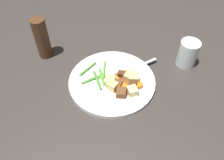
% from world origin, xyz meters
% --- Properties ---
extents(ground_plane, '(3.00, 3.00, 0.00)m').
position_xyz_m(ground_plane, '(0.00, 0.00, 0.00)').
color(ground_plane, '#383330').
extents(dinner_plate, '(0.28, 0.28, 0.01)m').
position_xyz_m(dinner_plate, '(0.00, 0.00, 0.01)').
color(dinner_plate, white).
rests_on(dinner_plate, ground_plane).
extents(stew_sauce, '(0.10, 0.10, 0.00)m').
position_xyz_m(stew_sauce, '(0.04, -0.00, 0.01)').
color(stew_sauce, brown).
rests_on(stew_sauce, dinner_plate).
extents(carrot_slice_0, '(0.04, 0.04, 0.01)m').
position_xyz_m(carrot_slice_0, '(0.04, 0.03, 0.02)').
color(carrot_slice_0, orange).
rests_on(carrot_slice_0, dinner_plate).
extents(carrot_slice_1, '(0.04, 0.04, 0.01)m').
position_xyz_m(carrot_slice_1, '(0.04, -0.03, 0.02)').
color(carrot_slice_1, orange).
rests_on(carrot_slice_1, dinner_plate).
extents(carrot_slice_2, '(0.03, 0.03, 0.01)m').
position_xyz_m(carrot_slice_2, '(0.09, -0.00, 0.02)').
color(carrot_slice_2, orange).
rests_on(carrot_slice_2, dinner_plate).
extents(carrot_slice_3, '(0.03, 0.03, 0.01)m').
position_xyz_m(carrot_slice_3, '(0.01, 0.00, 0.02)').
color(carrot_slice_3, orange).
rests_on(carrot_slice_3, dinner_plate).
extents(potato_chunk_0, '(0.03, 0.03, 0.03)m').
position_xyz_m(potato_chunk_0, '(0.01, -0.03, 0.03)').
color(potato_chunk_0, '#E5CC7A').
rests_on(potato_chunk_0, dinner_plate).
extents(potato_chunk_1, '(0.04, 0.04, 0.02)m').
position_xyz_m(potato_chunk_1, '(0.07, -0.03, 0.03)').
color(potato_chunk_1, '#EAD68C').
rests_on(potato_chunk_1, dinner_plate).
extents(potato_chunk_2, '(0.04, 0.04, 0.03)m').
position_xyz_m(potato_chunk_2, '(0.00, -0.02, 0.03)').
color(potato_chunk_2, '#E5CC7A').
rests_on(potato_chunk_2, dinner_plate).
extents(potato_chunk_3, '(0.04, 0.04, 0.03)m').
position_xyz_m(potato_chunk_3, '(0.05, 0.02, 0.03)').
color(potato_chunk_3, '#E5CC7A').
rests_on(potato_chunk_3, dinner_plate).
extents(potato_chunk_4, '(0.04, 0.04, 0.03)m').
position_xyz_m(potato_chunk_4, '(0.07, 0.02, 0.03)').
color(potato_chunk_4, '#E5CC7A').
rests_on(potato_chunk_4, dinner_plate).
extents(meat_chunk_0, '(0.03, 0.03, 0.02)m').
position_xyz_m(meat_chunk_0, '(0.02, -0.02, 0.02)').
color(meat_chunk_0, brown).
rests_on(meat_chunk_0, dinner_plate).
extents(meat_chunk_1, '(0.02, 0.02, 0.02)m').
position_xyz_m(meat_chunk_1, '(0.02, 0.03, 0.02)').
color(meat_chunk_1, '#4C2B19').
rests_on(meat_chunk_1, dinner_plate).
extents(meat_chunk_2, '(0.03, 0.04, 0.02)m').
position_xyz_m(meat_chunk_2, '(0.04, -0.05, 0.02)').
color(meat_chunk_2, brown).
rests_on(meat_chunk_2, dinner_plate).
extents(meat_chunk_3, '(0.02, 0.03, 0.02)m').
position_xyz_m(meat_chunk_3, '(0.07, -0.01, 0.03)').
color(meat_chunk_3, '#4C2B19').
rests_on(meat_chunk_3, dinner_plate).
extents(green_bean_0, '(0.04, 0.07, 0.01)m').
position_xyz_m(green_bean_0, '(-0.03, -0.00, 0.02)').
color(green_bean_0, '#599E38').
rests_on(green_bean_0, dinner_plate).
extents(green_bean_1, '(0.04, 0.05, 0.01)m').
position_xyz_m(green_bean_1, '(-0.07, -0.03, 0.02)').
color(green_bean_1, '#4C8E33').
rests_on(green_bean_1, dinner_plate).
extents(green_bean_2, '(0.03, 0.07, 0.01)m').
position_xyz_m(green_bean_2, '(-0.09, 0.02, 0.02)').
color(green_bean_2, '#4C8E33').
rests_on(green_bean_2, dinner_plate).
extents(green_bean_3, '(0.03, 0.08, 0.01)m').
position_xyz_m(green_bean_3, '(-0.04, 0.03, 0.02)').
color(green_bean_3, '#66AD42').
rests_on(green_bean_3, dinner_plate).
extents(green_bean_4, '(0.05, 0.07, 0.01)m').
position_xyz_m(green_bean_4, '(-0.04, -0.02, 0.02)').
color(green_bean_4, '#4C8E33').
rests_on(green_bean_4, dinner_plate).
extents(green_bean_5, '(0.05, 0.05, 0.01)m').
position_xyz_m(green_bean_5, '(-0.05, -0.01, 0.02)').
color(green_bean_5, '#4C8E33').
rests_on(green_bean_5, dinner_plate).
extents(green_bean_6, '(0.05, 0.04, 0.01)m').
position_xyz_m(green_bean_6, '(-0.04, 0.00, 0.02)').
color(green_bean_6, '#4C8E33').
rests_on(green_bean_6, dinner_plate).
extents(fork, '(0.13, 0.14, 0.00)m').
position_xyz_m(fork, '(0.05, 0.07, 0.02)').
color(fork, silver).
rests_on(fork, dinner_plate).
extents(water_glass, '(0.06, 0.06, 0.09)m').
position_xyz_m(water_glass, '(0.21, 0.16, 0.05)').
color(water_glass, silver).
rests_on(water_glass, ground_plane).
extents(pepper_mill, '(0.05, 0.05, 0.15)m').
position_xyz_m(pepper_mill, '(-0.27, 0.05, 0.07)').
color(pepper_mill, '#4C2D19').
rests_on(pepper_mill, ground_plane).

